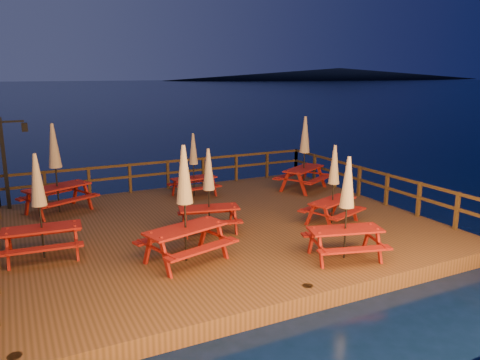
{
  "coord_description": "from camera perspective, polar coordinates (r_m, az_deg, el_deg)",
  "views": [
    {
      "loc": [
        -5.32,
        -12.11,
        4.81
      ],
      "look_at": [
        0.99,
        0.6,
        1.51
      ],
      "focal_mm": 35.0,
      "sensor_mm": 36.0,
      "label": 1
    }
  ],
  "objects": [
    {
      "name": "deck_piles",
      "position": [
        14.18,
        -2.53,
        -8.04
      ],
      "size": [
        11.44,
        9.44,
        1.4
      ],
      "color": "#392812",
      "rests_on": "ground"
    },
    {
      "name": "picnic_table_4",
      "position": [
        10.91,
        -6.75,
        -2.72
      ],
      "size": [
        2.32,
        2.08,
        2.79
      ],
      "rotation": [
        0.0,
        0.0,
        0.28
      ],
      "color": "maroon",
      "rests_on": "deck"
    },
    {
      "name": "ground",
      "position": [
        14.08,
        -2.54,
        -6.9
      ],
      "size": [
        500.0,
        500.0,
        0.0
      ],
      "primitive_type": "plane",
      "color": "black",
      "rests_on": "ground"
    },
    {
      "name": "lamp_post",
      "position": [
        16.86,
        -26.34,
        2.81
      ],
      "size": [
        0.85,
        0.18,
        3.0
      ],
      "color": "black",
      "rests_on": "deck"
    },
    {
      "name": "picnic_table_3",
      "position": [
        17.81,
        7.86,
        3.4
      ],
      "size": [
        2.48,
        2.34,
        2.79
      ],
      "rotation": [
        0.0,
        0.0,
        0.5
      ],
      "color": "maroon",
      "rests_on": "deck"
    },
    {
      "name": "railing",
      "position": [
        15.31,
        -5.29,
        -0.74
      ],
      "size": [
        11.8,
        9.75,
        1.1
      ],
      "color": "#392812",
      "rests_on": "deck"
    },
    {
      "name": "picnic_table_5",
      "position": [
        13.95,
        11.32,
        -0.38
      ],
      "size": [
        2.01,
        1.83,
        2.35
      ],
      "rotation": [
        0.0,
        0.0,
        0.35
      ],
      "color": "maroon",
      "rests_on": "deck"
    },
    {
      "name": "picnic_table_0",
      "position": [
        16.83,
        -5.68,
        1.98
      ],
      "size": [
        1.69,
        1.43,
        2.28
      ],
      "rotation": [
        0.0,
        0.0,
        0.07
      ],
      "color": "maroon",
      "rests_on": "deck"
    },
    {
      "name": "picnic_table_6",
      "position": [
        12.03,
        -23.27,
        -2.8
      ],
      "size": [
        1.91,
        1.62,
        2.57
      ],
      "rotation": [
        0.0,
        0.0,
        -0.08
      ],
      "color": "maroon",
      "rests_on": "deck"
    },
    {
      "name": "deck",
      "position": [
        14.01,
        -2.55,
        -6.13
      ],
      "size": [
        12.0,
        10.0,
        0.4
      ],
      "primitive_type": "cube",
      "color": "#4B3218",
      "rests_on": "ground"
    },
    {
      "name": "headland_right",
      "position": [
        307.97,
        12.04,
        12.56
      ],
      "size": [
        230.4,
        86.4,
        7.0
      ],
      "primitive_type": "ellipsoid",
      "color": "black",
      "rests_on": "ground"
    },
    {
      "name": "picnic_table_7",
      "position": [
        11.33,
        12.86,
        -3.18
      ],
      "size": [
        2.07,
        1.85,
        2.5
      ],
      "rotation": [
        0.0,
        0.0,
        -0.27
      ],
      "color": "maroon",
      "rests_on": "deck"
    },
    {
      "name": "picnic_table_1",
      "position": [
        12.98,
        -3.84,
        -1.12
      ],
      "size": [
        1.93,
        1.71,
        2.37
      ],
      "rotation": [
        0.0,
        0.0,
        -0.23
      ],
      "color": "maroon",
      "rests_on": "deck"
    },
    {
      "name": "picnic_table_2",
      "position": [
        15.81,
        -21.57,
        1.49
      ],
      "size": [
        2.5,
        2.32,
        2.85
      ],
      "rotation": [
        0.0,
        0.0,
        0.43
      ],
      "color": "maroon",
      "rests_on": "deck"
    }
  ]
}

